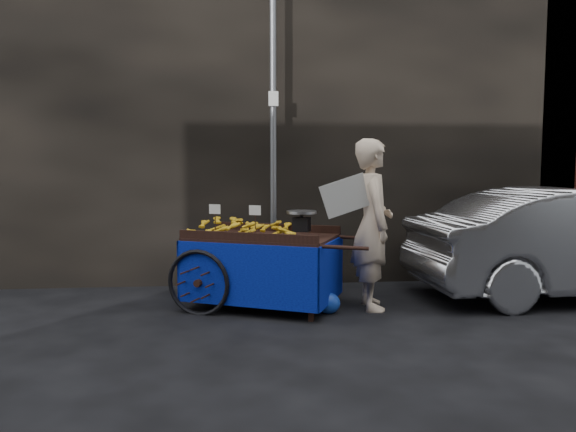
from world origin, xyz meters
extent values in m
plane|color=black|center=(0.00, 0.00, 0.00)|extent=(80.00, 80.00, 0.00)
cube|color=black|center=(-1.00, 2.60, 2.50)|extent=(11.00, 2.00, 5.00)
cylinder|color=slate|center=(0.30, 1.30, 2.00)|extent=(0.08, 0.08, 4.00)
cube|color=white|center=(0.30, 1.25, 2.40)|extent=(0.12, 0.02, 0.18)
cube|color=black|center=(0.12, 0.42, 0.77)|extent=(1.81, 1.52, 0.06)
cube|color=black|center=(0.31, 0.83, 0.84)|extent=(1.43, 0.67, 0.10)
cube|color=black|center=(-0.07, 0.00, 0.84)|extent=(1.43, 0.67, 0.10)
cube|color=black|center=(0.58, -0.21, 0.39)|extent=(0.06, 0.06, 0.77)
cube|color=black|center=(0.90, 0.50, 0.39)|extent=(0.06, 0.06, 0.77)
cylinder|color=black|center=(0.89, -0.35, 0.77)|extent=(0.46, 0.23, 0.04)
cylinder|color=black|center=(1.21, 0.36, 0.77)|extent=(0.46, 0.23, 0.04)
torus|color=black|center=(-0.58, 0.16, 0.34)|extent=(0.68, 0.34, 0.73)
torus|color=black|center=(-0.15, 1.11, 0.34)|extent=(0.68, 0.34, 0.73)
cylinder|color=black|center=(-0.37, 0.64, 0.34)|extent=(0.49, 1.01, 0.05)
cube|color=#060E7D|center=(-0.08, -0.03, 0.45)|extent=(1.46, 0.67, 0.66)
cube|color=#060E7D|center=(0.32, 0.87, 0.45)|extent=(1.46, 0.67, 0.66)
cube|color=#060E7D|center=(-0.60, 0.74, 0.45)|extent=(0.43, 0.93, 0.66)
cube|color=#060E7D|center=(0.84, 0.10, 0.45)|extent=(0.43, 0.93, 0.66)
cube|color=black|center=(0.54, 0.29, 0.94)|extent=(0.21, 0.19, 0.15)
cylinder|color=silver|center=(0.54, 0.29, 1.07)|extent=(0.43, 0.43, 0.03)
cube|color=white|center=(-0.41, 0.54, 1.09)|extent=(0.13, 0.06, 0.11)
cube|color=white|center=(0.03, 0.34, 1.09)|extent=(0.13, 0.06, 0.11)
imported|color=beige|center=(1.32, 0.26, 0.94)|extent=(0.46, 0.69, 1.87)
cube|color=#B7B8B1|center=(1.00, 0.14, 1.26)|extent=(0.59, 0.03, 0.50)
ellipsoid|color=#173EB1|center=(0.81, 0.06, 0.11)|extent=(0.25, 0.20, 0.22)
camera|label=1|loc=(-0.18, -5.75, 1.60)|focal=35.00mm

